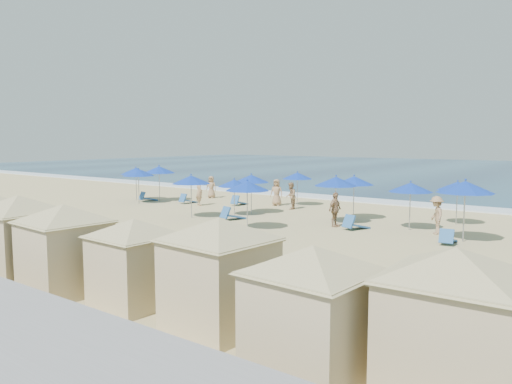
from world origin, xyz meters
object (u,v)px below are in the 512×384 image
umbrella_2 (159,170)px  umbrella_11 (465,187)px  umbrella_9 (458,186)px  beachgoer_3 (436,215)px  cabana_4 (219,259)px  umbrella_4 (297,176)px  umbrella_6 (247,186)px  beachgoer_4 (277,192)px  cabana_5 (312,295)px  cabana_2 (65,237)px  umbrella_0 (136,171)px  umbrella_5 (251,179)px  beachgoer_0 (199,192)px  beachgoer_1 (291,196)px  umbrella_1 (138,173)px  umbrella_8 (336,181)px  umbrella_7 (354,180)px  umbrella_10 (411,187)px  umbrella_12 (234,183)px  beachgoer_5 (211,187)px  cabana_1 (19,226)px  umbrella_3 (191,180)px  trash_bin (251,254)px  cabana_6 (454,305)px  cabana_3 (134,251)px

umbrella_2 → umbrella_11: size_ratio=0.95×
umbrella_9 → beachgoer_3: bearing=-90.2°
umbrella_9 → umbrella_11: (1.48, -4.34, 0.36)m
cabana_4 → umbrella_4: size_ratio=1.98×
umbrella_6 → beachgoer_4: bearing=115.8°
cabana_5 → umbrella_9: 19.06m
cabana_2 → cabana_4: bearing=6.6°
umbrella_4 → cabana_5: bearing=-56.9°
cabana_4 → umbrella_0: cabana_4 is taller
umbrella_0 → umbrella_2: bearing=24.8°
cabana_2 → cabana_5: 8.26m
cabana_5 → beachgoer_4: cabana_5 is taller
umbrella_5 → umbrella_9: (10.80, 3.33, -0.08)m
cabana_5 → beachgoer_0: cabana_5 is taller
umbrella_11 → beachgoer_1: size_ratio=1.60×
umbrella_11 → umbrella_1: bearing=179.7°
umbrella_11 → beachgoer_4: umbrella_11 is taller
umbrella_8 → cabana_2: bearing=-92.0°
beachgoer_3 → umbrella_5: bearing=-121.9°
umbrella_5 → beachgoer_0: umbrella_5 is taller
umbrella_7 → umbrella_9: (4.97, 1.71, -0.15)m
cabana_5 → umbrella_6: size_ratio=1.76×
cabana_2 → umbrella_0: cabana_2 is taller
cabana_4 → umbrella_10: (-1.05, 15.12, 0.44)m
cabana_2 → beachgoer_0: (-10.14, 16.13, -0.71)m
cabana_4 → umbrella_12: size_ratio=2.09×
umbrella_5 → beachgoer_5: (-7.23, 4.43, -1.25)m
cabana_1 → beachgoer_5: size_ratio=2.80×
umbrella_10 → beachgoer_4: size_ratio=1.36×
umbrella_4 → beachgoer_0: bearing=-143.2°
umbrella_0 → umbrella_7: size_ratio=0.99×
cabana_5 → umbrella_4: bearing=123.1°
umbrella_9 → umbrella_12: bearing=-157.4°
umbrella_3 → beachgoer_0: bearing=128.8°
umbrella_4 → trash_bin: bearing=-63.2°
trash_bin → umbrella_5: umbrella_5 is taller
cabana_2 → umbrella_4: size_ratio=1.95×
umbrella_11 → umbrella_6: bearing=-160.2°
cabana_4 → umbrella_7: 17.02m
cabana_1 → cabana_5: size_ratio=1.07×
cabana_1 → umbrella_6: bearing=88.3°
cabana_6 → beachgoer_4: cabana_6 is taller
umbrella_9 → umbrella_12: 11.97m
cabana_6 → umbrella_10: 16.51m
cabana_3 → umbrella_5: cabana_3 is taller
umbrella_2 → umbrella_12: umbrella_2 is taller
cabana_2 → umbrella_8: size_ratio=1.75×
trash_bin → umbrella_11: umbrella_11 is taller
beachgoer_1 → umbrella_2: bearing=-100.4°
umbrella_10 → beachgoer_1: size_ratio=1.41×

